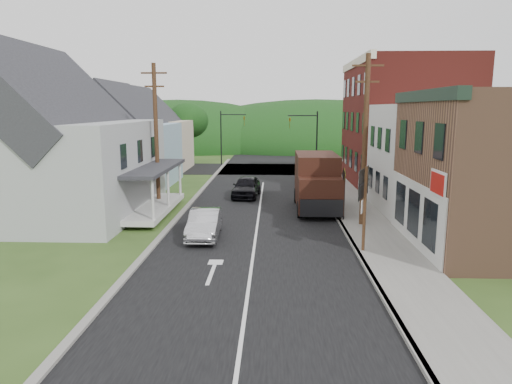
# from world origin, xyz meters

# --- Properties ---
(ground) EXTENTS (120.00, 120.00, 0.00)m
(ground) POSITION_xyz_m (0.00, 0.00, 0.00)
(ground) COLOR #2D4719
(ground) RESTS_ON ground
(road) EXTENTS (9.00, 90.00, 0.02)m
(road) POSITION_xyz_m (0.00, 10.00, 0.00)
(road) COLOR black
(road) RESTS_ON ground
(cross_road) EXTENTS (60.00, 9.00, 0.02)m
(cross_road) POSITION_xyz_m (0.00, 27.00, 0.00)
(cross_road) COLOR black
(cross_road) RESTS_ON ground
(sidewalk_right) EXTENTS (2.80, 55.00, 0.15)m
(sidewalk_right) POSITION_xyz_m (5.90, 8.00, 0.07)
(sidewalk_right) COLOR slate
(sidewalk_right) RESTS_ON ground
(curb_right) EXTENTS (0.20, 55.00, 0.15)m
(curb_right) POSITION_xyz_m (4.55, 8.00, 0.07)
(curb_right) COLOR slate
(curb_right) RESTS_ON ground
(curb_left) EXTENTS (0.30, 55.00, 0.12)m
(curb_left) POSITION_xyz_m (-4.65, 8.00, 0.06)
(curb_left) COLOR slate
(curb_left) RESTS_ON ground
(storefront_tan) EXTENTS (8.00, 8.00, 7.00)m
(storefront_tan) POSITION_xyz_m (11.30, 0.00, 3.50)
(storefront_tan) COLOR brown
(storefront_tan) RESTS_ON ground
(storefront_white) EXTENTS (8.00, 7.00, 6.50)m
(storefront_white) POSITION_xyz_m (11.30, 7.50, 3.25)
(storefront_white) COLOR silver
(storefront_white) RESTS_ON ground
(storefront_red) EXTENTS (8.00, 12.00, 10.00)m
(storefront_red) POSITION_xyz_m (11.30, 17.00, 5.00)
(storefront_red) COLOR maroon
(storefront_red) RESTS_ON ground
(house_gray) EXTENTS (10.20, 12.24, 8.35)m
(house_gray) POSITION_xyz_m (-12.00, 6.00, 4.23)
(house_gray) COLOR #A7AAAC
(house_gray) RESTS_ON ground
(house_blue) EXTENTS (7.14, 8.16, 7.28)m
(house_blue) POSITION_xyz_m (-11.00, 17.00, 3.69)
(house_blue) COLOR #8CACBF
(house_blue) RESTS_ON ground
(house_cream) EXTENTS (7.14, 8.16, 7.28)m
(house_cream) POSITION_xyz_m (-11.50, 26.00, 3.69)
(house_cream) COLOR beige
(house_cream) RESTS_ON ground
(utility_pole_right) EXTENTS (1.60, 0.26, 9.00)m
(utility_pole_right) POSITION_xyz_m (5.60, 3.50, 4.66)
(utility_pole_right) COLOR #472D19
(utility_pole_right) RESTS_ON ground
(utility_pole_left) EXTENTS (1.60, 0.26, 9.00)m
(utility_pole_left) POSITION_xyz_m (-6.50, 8.00, 4.66)
(utility_pole_left) COLOR #472D19
(utility_pole_left) RESTS_ON ground
(traffic_signal_right) EXTENTS (2.87, 0.20, 6.00)m
(traffic_signal_right) POSITION_xyz_m (4.30, 23.50, 3.76)
(traffic_signal_right) COLOR black
(traffic_signal_right) RESTS_ON ground
(traffic_signal_left) EXTENTS (2.87, 0.20, 6.00)m
(traffic_signal_left) POSITION_xyz_m (-4.30, 30.50, 3.76)
(traffic_signal_left) COLOR black
(traffic_signal_left) RESTS_ON ground
(tree_left_b) EXTENTS (4.80, 4.80, 6.94)m
(tree_left_b) POSITION_xyz_m (-17.00, 12.00, 4.88)
(tree_left_b) COLOR #382616
(tree_left_b) RESTS_ON ground
(tree_left_c) EXTENTS (5.80, 5.80, 8.41)m
(tree_left_c) POSITION_xyz_m (-19.00, 20.00, 5.94)
(tree_left_c) COLOR #382616
(tree_left_c) RESTS_ON ground
(tree_left_d) EXTENTS (4.80, 4.80, 6.94)m
(tree_left_d) POSITION_xyz_m (-9.00, 32.00, 4.88)
(tree_left_d) COLOR #382616
(tree_left_d) RESTS_ON ground
(forested_ridge) EXTENTS (90.00, 30.00, 16.00)m
(forested_ridge) POSITION_xyz_m (0.00, 55.00, 0.00)
(forested_ridge) COLOR #13330F
(forested_ridge) RESTS_ON ground
(silver_sedan) EXTENTS (1.55, 4.15, 1.36)m
(silver_sedan) POSITION_xyz_m (-2.50, 1.14, 0.68)
(silver_sedan) COLOR silver
(silver_sedan) RESTS_ON ground
(dark_sedan) EXTENTS (2.09, 4.48, 1.48)m
(dark_sedan) POSITION_xyz_m (-1.07, 11.68, 0.74)
(dark_sedan) COLOR black
(dark_sedan) RESTS_ON ground
(delivery_van) EXTENTS (2.61, 6.22, 3.47)m
(delivery_van) POSITION_xyz_m (3.56, 7.52, 1.76)
(delivery_van) COLOR black
(delivery_van) RESTS_ON ground
(route_sign_cluster) EXTENTS (0.84, 1.98, 3.68)m
(route_sign_cluster) POSITION_xyz_m (4.75, -1.11, 2.54)
(route_sign_cluster) COLOR #472D19
(route_sign_cluster) RESTS_ON sidewalk_right
(warning_sign) EXTENTS (0.15, 0.81, 2.93)m
(warning_sign) POSITION_xyz_m (4.77, 4.52, 2.02)
(warning_sign) COLOR black
(warning_sign) RESTS_ON sidewalk_right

